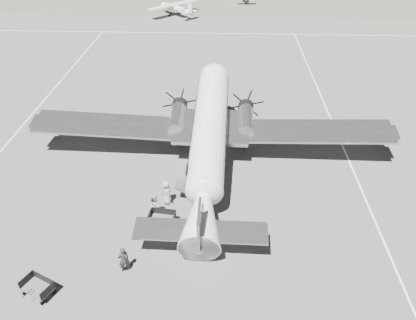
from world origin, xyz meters
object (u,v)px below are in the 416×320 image
object	(u,v)px
dc3_airliner	(209,138)
baggage_cart_far	(38,288)
baggage_cart_near	(162,219)
ramp_agent	(155,205)
light_plane_left	(175,9)
ground_crew	(124,259)
passenger	(167,192)

from	to	relation	value
dc3_airliner	baggage_cart_far	xyz separation A→B (m)	(-9.12, -12.68, -2.37)
baggage_cart_near	ramp_agent	distance (m)	1.24
light_plane_left	baggage_cart_far	size ratio (longest dim) A/B	5.72
ramp_agent	light_plane_left	bearing A→B (deg)	6.77
ground_crew	baggage_cart_near	bearing A→B (deg)	-144.57
baggage_cart_far	passenger	bearing A→B (deg)	78.21
baggage_cart_near	ground_crew	bearing A→B (deg)	-105.68
passenger	dc3_airliner	bearing A→B (deg)	-57.58
dc3_airliner	baggage_cart_near	xyz separation A→B (m)	(-2.91, -6.77, -2.36)
baggage_cart_far	dc3_airliner	bearing A→B (deg)	79.66
baggage_cart_near	ground_crew	xyz separation A→B (m)	(-1.71, -4.00, 0.41)
dc3_airliner	passenger	distance (m)	5.62
ramp_agent	passenger	size ratio (longest dim) A/B	0.95
dc3_airliner	light_plane_left	world-z (taller)	dc3_airliner
dc3_airliner	passenger	world-z (taller)	dc3_airliner
ground_crew	ramp_agent	bearing A→B (deg)	-134.11
dc3_airliner	light_plane_left	bearing A→B (deg)	100.64
baggage_cart_near	ground_crew	size ratio (longest dim) A/B	0.99
light_plane_left	baggage_cart_far	bearing A→B (deg)	-137.78
passenger	ramp_agent	bearing A→B (deg)	130.01
passenger	light_plane_left	bearing A→B (deg)	-19.07
baggage_cart_near	passenger	size ratio (longest dim) A/B	0.97
light_plane_left	baggage_cart_far	xyz separation A→B (m)	(-1.28, -58.84, -0.56)
light_plane_left	baggage_cart_near	xyz separation A→B (m)	(4.94, -52.93, -0.55)
light_plane_left	ground_crew	distance (m)	57.02
baggage_cart_near	passenger	world-z (taller)	passenger
baggage_cart_far	ramp_agent	bearing A→B (deg)	76.29
baggage_cart_far	ground_crew	size ratio (longest dim) A/B	0.97
light_plane_left	passenger	xyz separation A→B (m)	(4.98, -50.59, -0.12)
ramp_agent	ground_crew	bearing A→B (deg)	169.26
ground_crew	ramp_agent	distance (m)	5.15
dc3_airliner	baggage_cart_far	world-z (taller)	dc3_airliner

